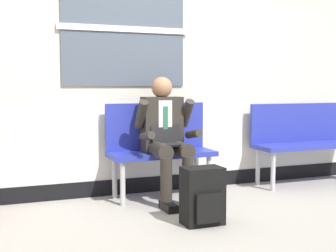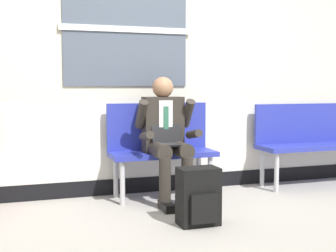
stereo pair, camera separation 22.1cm
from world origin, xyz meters
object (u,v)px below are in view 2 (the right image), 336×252
at_px(person_seated, 167,135).
at_px(backpack, 199,197).
at_px(bench_with_person, 161,144).
at_px(bench_empty, 311,138).

height_order(person_seated, backpack, person_seated).
relative_size(person_seated, backpack, 2.59).
height_order(bench_with_person, person_seated, person_seated).
bearing_deg(person_seated, bench_with_person, 90.00).
bearing_deg(backpack, person_seated, 89.95).
xyz_separation_m(bench_with_person, bench_empty, (1.82, -0.00, -0.00)).
bearing_deg(backpack, bench_empty, 29.40).
distance_m(bench_with_person, backpack, 1.07).
bearing_deg(bench_empty, bench_with_person, 179.96).
relative_size(bench_with_person, person_seated, 0.87).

